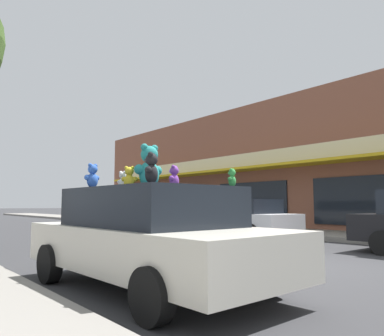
% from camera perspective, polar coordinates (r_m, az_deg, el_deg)
% --- Properties ---
extents(ground_plane, '(260.00, 260.00, 0.00)m').
position_cam_1_polar(ground_plane, '(8.32, 14.92, -14.00)').
color(ground_plane, '#333335').
extents(storefront_row, '(15.59, 29.73, 6.56)m').
position_cam_1_polar(storefront_row, '(25.60, 19.53, -0.71)').
color(storefront_row, brown).
rests_on(storefront_row, ground_plane).
extents(plush_art_car, '(2.19, 4.59, 1.49)m').
position_cam_1_polar(plush_art_car, '(5.70, -6.44, -10.21)').
color(plush_art_car, beige).
rests_on(plush_art_car, ground_plane).
extents(teddy_bear_giant, '(0.53, 0.33, 0.71)m').
position_cam_1_polar(teddy_bear_giant, '(6.01, -6.56, 0.13)').
color(teddy_bear_giant, teal).
rests_on(teddy_bear_giant, plush_art_car).
extents(teddy_bear_yellow, '(0.24, 0.24, 0.36)m').
position_cam_1_polar(teddy_bear_yellow, '(6.00, -9.53, -1.47)').
color(teddy_bear_yellow, yellow).
rests_on(teddy_bear_yellow, plush_art_car).
extents(teddy_bear_black, '(0.27, 0.26, 0.39)m').
position_cam_1_polar(teddy_bear_black, '(4.60, -6.22, -0.10)').
color(teddy_bear_black, black).
rests_on(teddy_bear_black, plush_art_car).
extents(teddy_bear_blue, '(0.29, 0.20, 0.38)m').
position_cam_1_polar(teddy_bear_blue, '(5.93, -14.93, -1.22)').
color(teddy_bear_blue, blue).
rests_on(teddy_bear_blue, plush_art_car).
extents(teddy_bear_green, '(0.20, 0.14, 0.26)m').
position_cam_1_polar(teddy_bear_green, '(5.37, 6.12, -1.52)').
color(teddy_bear_green, green).
rests_on(teddy_bear_green, plush_art_car).
extents(teddy_bear_white, '(0.17, 0.23, 0.31)m').
position_cam_1_polar(teddy_bear_white, '(6.35, -10.53, -1.88)').
color(teddy_bear_white, white).
rests_on(teddy_bear_white, plush_art_car).
extents(teddy_bear_purple, '(0.26, 0.22, 0.35)m').
position_cam_1_polar(teddy_bear_purple, '(5.78, -2.74, -1.40)').
color(teddy_bear_purple, purple).
rests_on(teddy_bear_purple, plush_art_car).
extents(parked_car_far_center, '(2.06, 4.49, 1.43)m').
position_cam_1_polar(parked_car_far_center, '(14.43, 7.25, -7.41)').
color(parked_car_far_center, silver).
rests_on(parked_car_far_center, ground_plane).
extents(parked_car_far_right, '(2.09, 4.79, 1.60)m').
position_cam_1_polar(parked_car_far_right, '(19.95, -7.96, -6.64)').
color(parked_car_far_right, '#1E4793').
rests_on(parked_car_far_right, ground_plane).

